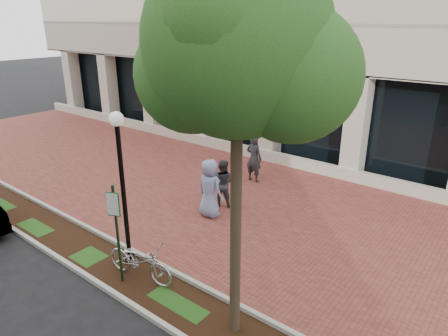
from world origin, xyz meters
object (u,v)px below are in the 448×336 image
Objects in this scene: parking_sign at (116,223)px; pedestrian_mid at (222,183)px; pedestrian_left at (254,158)px; locked_bicycle at (140,261)px; lamppost at (122,182)px; street_tree at (241,57)px; pedestrian_right at (210,188)px.

parking_sign is 5.14m from pedestrian_mid.
pedestrian_left reaches higher than pedestrian_mid.
pedestrian_mid reaches higher than locked_bicycle.
pedestrian_left reaches higher than locked_bicycle.
lamppost is at bearing 95.19° from pedestrian_left.
street_tree reaches higher than pedestrian_right.
parking_sign is at bearing 101.84° from pedestrian_right.
pedestrian_left is 2.60m from pedestrian_mid.
lamppost is (-0.51, 0.68, 0.70)m from parking_sign.
street_tree is at bearing 121.71° from pedestrian_left.
street_tree is 5.93m from locked_bicycle.
lamppost is 4.60m from pedestrian_mid.
pedestrian_left is at bearing 95.32° from lamppost.
pedestrian_left is at bearing 75.25° from parking_sign.
locked_bicycle is (-2.98, -0.09, -5.12)m from street_tree.
lamppost is 0.56× the size of street_tree.
pedestrian_right is (-3.83, 3.66, -4.65)m from street_tree.
street_tree is 7.72m from pedestrian_mid.
pedestrian_left is (-1.15, 7.59, -0.69)m from parking_sign.
street_tree reaches higher than parking_sign.
pedestrian_mid is at bearing 99.13° from pedestrian_left.
pedestrian_right is at bearing 99.49° from pedestrian_left.
locked_bicycle is (0.28, 0.39, -1.14)m from parking_sign.
pedestrian_mid is at bearing 131.33° from street_tree.
street_tree is 4.35× the size of pedestrian_mid.
lamppost is 2.10× the size of pedestrian_right.
lamppost is 7.08m from pedestrian_left.
street_tree is at bearing -96.60° from locked_bicycle.
pedestrian_left is (-4.41, 7.11, -4.67)m from street_tree.
locked_bicycle is 1.00× the size of pedestrian_right.
pedestrian_right is (-0.57, 4.14, -0.67)m from parking_sign.
pedestrian_right reaches higher than locked_bicycle.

